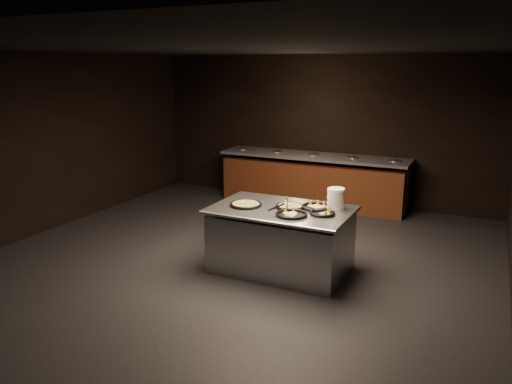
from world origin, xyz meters
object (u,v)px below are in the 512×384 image
plate_stack (336,199)px  serving_counter (281,241)px  pan_veggie_whole (246,204)px  pan_cheese_whole (290,206)px

plate_stack → serving_counter: bearing=-156.0°
serving_counter → pan_veggie_whole: 0.68m
pan_cheese_whole → plate_stack: bearing=21.9°
plate_stack → pan_veggie_whole: size_ratio=0.63×
pan_cheese_whole → serving_counter: bearing=-145.0°
serving_counter → pan_cheese_whole: size_ratio=4.79×
pan_veggie_whole → pan_cheese_whole: (0.57, 0.16, -0.00)m
serving_counter → pan_veggie_whole: pan_veggie_whole is taller
plate_stack → pan_cheese_whole: plate_stack is taller
plate_stack → pan_veggie_whole: (-1.12, -0.39, -0.11)m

